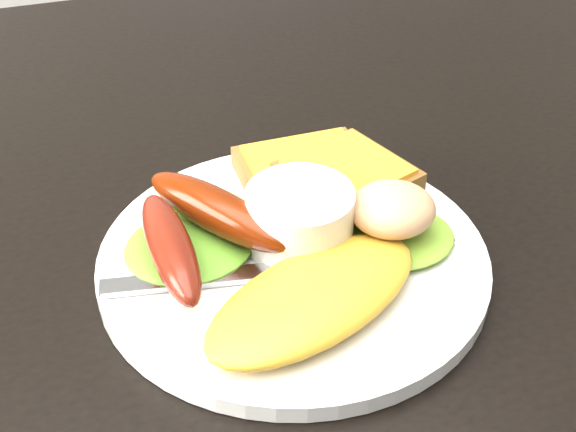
% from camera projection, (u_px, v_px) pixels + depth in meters
% --- Properties ---
extents(dining_table, '(1.20, 0.80, 0.04)m').
position_uv_depth(dining_table, '(161.00, 253.00, 0.52)').
color(dining_table, black).
rests_on(dining_table, ground).
extents(plate, '(0.23, 0.23, 0.01)m').
position_uv_depth(plate, '(293.00, 260.00, 0.48)').
color(plate, white).
rests_on(plate, dining_table).
extents(lettuce_left, '(0.10, 0.09, 0.01)m').
position_uv_depth(lettuce_left, '(190.00, 245.00, 0.47)').
color(lettuce_left, '#388A17').
rests_on(lettuce_left, plate).
extents(lettuce_right, '(0.08, 0.07, 0.01)m').
position_uv_depth(lettuce_right, '(394.00, 236.00, 0.48)').
color(lettuce_right, '#5B8D20').
rests_on(lettuce_right, plate).
extents(omelette, '(0.16, 0.12, 0.02)m').
position_uv_depth(omelette, '(314.00, 297.00, 0.43)').
color(omelette, gold).
rests_on(omelette, plate).
extents(sausage_a, '(0.03, 0.10, 0.02)m').
position_uv_depth(sausage_a, '(170.00, 247.00, 0.45)').
color(sausage_a, maroon).
rests_on(sausage_a, lettuce_left).
extents(sausage_b, '(0.08, 0.11, 0.03)m').
position_uv_depth(sausage_b, '(217.00, 211.00, 0.47)').
color(sausage_b, '#612806').
rests_on(sausage_b, lettuce_left).
extents(ramekin, '(0.08, 0.08, 0.04)m').
position_uv_depth(ramekin, '(300.00, 219.00, 0.47)').
color(ramekin, white).
rests_on(ramekin, plate).
extents(toast_a, '(0.08, 0.08, 0.01)m').
position_uv_depth(toast_a, '(309.00, 178.00, 0.52)').
color(toast_a, brown).
rests_on(toast_a, plate).
extents(toast_b, '(0.09, 0.09, 0.01)m').
position_uv_depth(toast_b, '(347.00, 176.00, 0.50)').
color(toast_b, brown).
rests_on(toast_b, toast_a).
extents(potato_salad, '(0.06, 0.05, 0.03)m').
position_uv_depth(potato_salad, '(392.00, 209.00, 0.47)').
color(potato_salad, beige).
rests_on(potato_salad, lettuce_right).
extents(fork, '(0.15, 0.04, 0.00)m').
position_uv_depth(fork, '(238.00, 275.00, 0.45)').
color(fork, '#ADAFB7').
rests_on(fork, plate).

